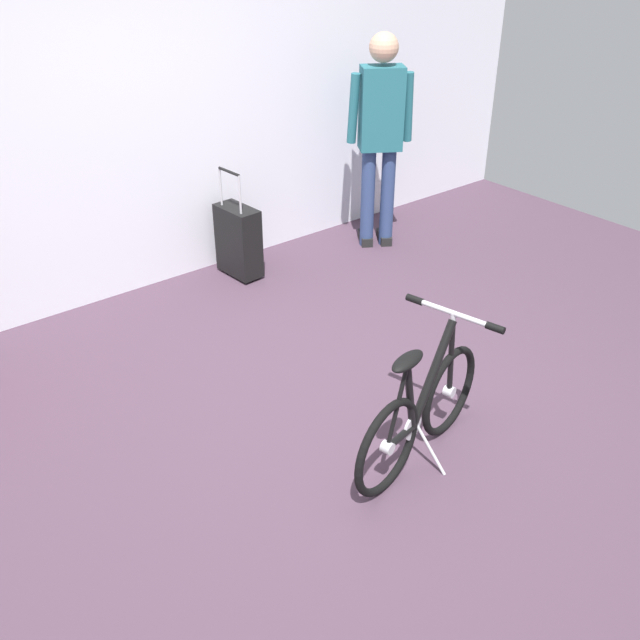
# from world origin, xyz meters

# --- Properties ---
(ground_plane) EXTENTS (7.55, 7.55, 0.00)m
(ground_plane) POSITION_xyz_m (0.00, 0.00, 0.00)
(ground_plane) COLOR #473342
(back_wall) EXTENTS (7.55, 0.10, 2.96)m
(back_wall) POSITION_xyz_m (0.00, 2.13, 1.48)
(back_wall) COLOR silver
(back_wall) RESTS_ON ground_plane
(folding_bike_foreground) EXTENTS (1.05, 0.53, 0.76)m
(folding_bike_foreground) POSITION_xyz_m (0.18, -0.51, 0.29)
(folding_bike_foreground) COLOR black
(folding_bike_foreground) RESTS_ON ground_plane
(visitor_near_wall) EXTENTS (0.46, 0.38, 1.66)m
(visitor_near_wall) POSITION_xyz_m (1.81, 1.59, 0.95)
(visitor_near_wall) COLOR navy
(visitor_near_wall) RESTS_ON ground_plane
(rolling_suitcase) EXTENTS (0.20, 0.37, 0.83)m
(rolling_suitcase) POSITION_xyz_m (0.62, 1.80, 0.28)
(rolling_suitcase) COLOR black
(rolling_suitcase) RESTS_ON ground_plane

